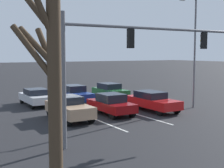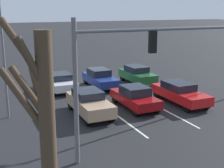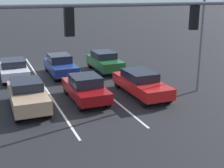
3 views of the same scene
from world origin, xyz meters
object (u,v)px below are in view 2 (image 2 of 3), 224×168
car_maroon_midlane_front (135,97)px  bare_tree_near (45,140)px  street_lamp_right_shoulder (6,37)px  car_darkgreen_leftlane_second (137,74)px  car_red_leftlane_front (180,92)px  car_navy_midlane_second (100,78)px  traffic_signal_gantry (156,54)px  car_tan_rightlane_front (89,102)px  car_silver_rightlane_second (60,81)px

car_maroon_midlane_front → bare_tree_near: (8.05, 10.45, 2.64)m
car_maroon_midlane_front → street_lamp_right_shoulder: bearing=-10.2°
car_darkgreen_leftlane_second → bare_tree_near: bare_tree_near is taller
car_red_leftlane_front → car_darkgreen_leftlane_second: (-0.02, -6.26, 0.05)m
car_navy_midlane_second → car_darkgreen_leftlane_second: 3.46m
car_red_leftlane_front → traffic_signal_gantry: 8.54m
street_lamp_right_shoulder → car_tan_rightlane_front: bearing=161.6°
car_maroon_midlane_front → car_silver_rightlane_second: bearing=-62.5°
car_maroon_midlane_front → bare_tree_near: 13.45m
car_tan_rightlane_front → car_darkgreen_leftlane_second: (-6.63, -6.08, 0.00)m
car_maroon_midlane_front → car_red_leftlane_front: size_ratio=0.87×
traffic_signal_gantry → bare_tree_near: bearing=38.2°
car_darkgreen_leftlane_second → bare_tree_near: bearing=55.1°
car_maroon_midlane_front → car_navy_midlane_second: size_ratio=0.96×
car_red_leftlane_front → traffic_signal_gantry: size_ratio=0.40×
car_tan_rightlane_front → car_darkgreen_leftlane_second: bearing=-137.5°
car_red_leftlane_front → car_tan_rightlane_front: (6.61, -0.18, 0.05)m
street_lamp_right_shoulder → car_navy_midlane_second: bearing=-148.1°
car_silver_rightlane_second → traffic_signal_gantry: 12.83m
car_maroon_midlane_front → traffic_signal_gantry: bearing=70.4°
car_tan_rightlane_front → street_lamp_right_shoulder: 6.18m
car_red_leftlane_front → bare_tree_near: (11.43, 10.17, 2.64)m
car_silver_rightlane_second → bare_tree_near: bearing=74.5°
car_navy_midlane_second → bare_tree_near: (7.99, 16.56, 2.63)m
car_silver_rightlane_second → car_navy_midlane_second: (-3.31, 0.36, 0.05)m
car_silver_rightlane_second → street_lamp_right_shoulder: 7.84m
car_maroon_midlane_front → traffic_signal_gantry: size_ratio=0.35×
car_maroon_midlane_front → traffic_signal_gantry: (2.04, 5.73, 3.73)m
street_lamp_right_shoulder → bare_tree_near: size_ratio=1.34×
car_navy_midlane_second → bare_tree_near: bearing=64.2°
car_navy_midlane_second → car_red_leftlane_front: bearing=118.3°
car_silver_rightlane_second → car_darkgreen_leftlane_second: 6.78m
car_navy_midlane_second → street_lamp_right_shoulder: 9.84m
car_red_leftlane_front → car_silver_rightlane_second: size_ratio=1.12×
car_maroon_midlane_front → car_red_leftlane_front: (-3.38, 0.28, -0.00)m
traffic_signal_gantry → car_darkgreen_leftlane_second: bearing=-114.9°
bare_tree_near → street_lamp_right_shoulder: bearing=-91.9°
car_silver_rightlane_second → car_navy_midlane_second: bearing=173.7°
car_tan_rightlane_front → bare_tree_near: bearing=65.0°
car_silver_rightlane_second → car_tan_rightlane_front: bearing=91.2°
car_navy_midlane_second → street_lamp_right_shoulder: size_ratio=0.52×
car_red_leftlane_front → street_lamp_right_shoulder: (11.04, -1.65, 4.10)m
car_darkgreen_leftlane_second → street_lamp_right_shoulder: bearing=22.6°
car_maroon_midlane_front → car_tan_rightlane_front: 3.23m
traffic_signal_gantry → bare_tree_near: size_ratio=1.89×
car_tan_rightlane_front → car_silver_rightlane_second: 6.57m
car_red_leftlane_front → car_silver_rightlane_second: car_red_leftlane_front is taller
car_tan_rightlane_front → street_lamp_right_shoulder: bearing=-18.4°
car_red_leftlane_front → street_lamp_right_shoulder: size_ratio=0.57×
car_darkgreen_leftlane_second → street_lamp_right_shoulder: (11.06, 4.61, 4.05)m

